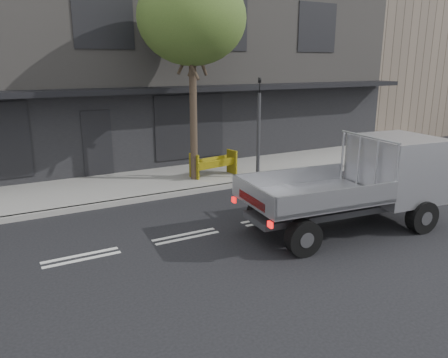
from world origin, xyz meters
TOP-DOWN VIEW (x-y plane):
  - ground at (0.00, 0.00)m, footprint 80.00×80.00m
  - sidewalk at (0.00, 4.70)m, footprint 32.00×3.20m
  - kerb at (0.00, 3.10)m, footprint 32.00×0.20m
  - building_main at (0.00, 11.30)m, footprint 26.00×10.00m
  - building_neighbour at (20.00, 11.30)m, footprint 14.00×10.00m
  - street_tree at (2.20, 4.20)m, footprint 3.40×3.40m
  - traffic_light_pole at (4.20, 3.35)m, footprint 0.12×0.12m
  - flatbed_ute at (4.65, -1.56)m, footprint 5.13×2.50m
  - construction_barrier at (2.95, 4.02)m, footprint 1.66×0.88m

SIDE VIEW (x-z plane):
  - ground at x=0.00m, z-range 0.00..0.00m
  - sidewalk at x=0.00m, z-range 0.00..0.15m
  - kerb at x=0.00m, z-range 0.00..0.15m
  - construction_barrier at x=2.95m, z-range 0.15..1.03m
  - flatbed_ute at x=4.65m, z-range 0.16..2.46m
  - traffic_light_pole at x=4.20m, z-range -0.10..3.40m
  - building_main at x=0.00m, z-range 0.00..8.00m
  - building_neighbour at x=20.00m, z-range 0.00..10.00m
  - street_tree at x=2.20m, z-range 1.90..8.65m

